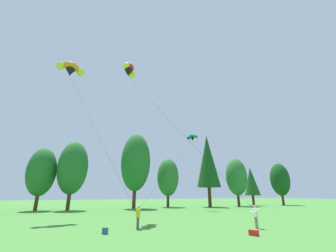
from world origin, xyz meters
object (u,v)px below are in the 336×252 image
(parafoil_kite_far_teal, at_px, (192,137))
(backpack, at_px, (105,231))
(picnic_cooler, at_px, (254,233))
(kite_flyer_near, at_px, (138,215))
(kite_flyer_mid, at_px, (256,215))
(parafoil_kite_mid_red_yellow, at_px, (129,70))
(parafoil_kite_high_orange, at_px, (71,69))

(parafoil_kite_far_teal, bearing_deg, backpack, -133.75)
(backpack, height_order, picnic_cooler, backpack)
(kite_flyer_near, distance_m, parafoil_kite_far_teal, 24.42)
(kite_flyer_mid, xyz_separation_m, backpack, (-10.98, 2.06, -0.80))
(kite_flyer_near, xyz_separation_m, parafoil_kite_mid_red_yellow, (0.08, 7.29, 16.77))
(parafoil_kite_high_orange, bearing_deg, kite_flyer_mid, -42.21)
(parafoil_kite_mid_red_yellow, bearing_deg, kite_flyer_near, -90.67)
(backpack, bearing_deg, parafoil_kite_high_orange, -16.31)
(parafoil_kite_mid_red_yellow, relative_size, parafoil_kite_far_teal, 0.97)
(parafoil_kite_mid_red_yellow, distance_m, parafoil_kite_far_teal, 17.57)
(parafoil_kite_far_teal, bearing_deg, kite_flyer_near, -131.03)
(kite_flyer_near, relative_size, backpack, 4.23)
(kite_flyer_near, distance_m, backpack, 2.87)
(parafoil_kite_mid_red_yellow, xyz_separation_m, parafoil_kite_far_teal, (14.09, 9.01, -5.37))
(backpack, bearing_deg, picnic_cooler, -152.64)
(kite_flyer_mid, relative_size, parafoil_kite_far_teal, 0.10)
(kite_flyer_mid, distance_m, parafoil_kite_far_teal, 23.29)
(kite_flyer_mid, bearing_deg, parafoil_kite_mid_red_yellow, 128.62)
(parafoil_kite_mid_red_yellow, relative_size, backpack, 42.43)
(parafoil_kite_mid_red_yellow, xyz_separation_m, picnic_cooler, (6.02, -12.64, -17.58))
(kite_flyer_near, distance_m, parafoil_kite_mid_red_yellow, 18.28)
(kite_flyer_mid, relative_size, backpack, 4.23)
(parafoil_kite_high_orange, distance_m, parafoil_kite_mid_red_yellow, 7.83)
(backpack, bearing_deg, kite_flyer_mid, -137.28)
(parafoil_kite_mid_red_yellow, relative_size, picnic_cooler, 32.64)
(parafoil_kite_far_teal, bearing_deg, parafoil_kite_mid_red_yellow, -147.42)
(parafoil_kite_high_orange, distance_m, parafoil_kite_far_teal, 22.58)
(kite_flyer_near, xyz_separation_m, kite_flyer_mid, (8.47, -3.21, 0.01))
(parafoil_kite_high_orange, relative_size, parafoil_kite_mid_red_yellow, 1.06)
(kite_flyer_mid, height_order, parafoil_kite_high_orange, parafoil_kite_high_orange)
(parafoil_kite_high_orange, xyz_separation_m, backpack, (4.41, -11.90, -17.99))
(kite_flyer_mid, bearing_deg, parafoil_kite_high_orange, 137.79)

